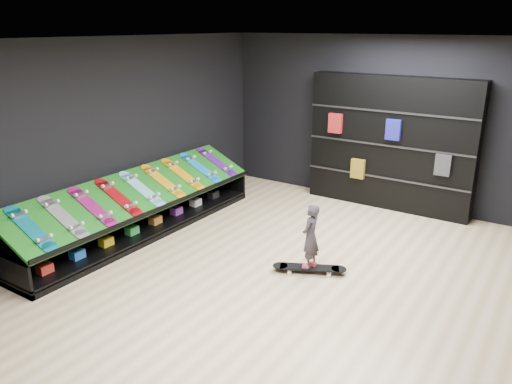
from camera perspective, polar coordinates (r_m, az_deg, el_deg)
The scene contains 19 objects.
floor at distance 6.76m, azimuth 2.64°, elevation -9.27°, with size 6.00×7.00×0.01m, color beige.
ceiling at distance 5.98m, azimuth 3.09°, elevation 17.06°, with size 6.00×7.00×0.01m, color white.
wall_back at distance 9.32m, azimuth 14.00°, elevation 7.82°, with size 6.00×0.02×3.00m, color black.
wall_front at distance 3.83m, azimuth -25.33°, elevation -9.05°, with size 6.00×0.02×3.00m, color black.
wall_left at distance 8.10m, azimuth -15.84°, elevation 6.09°, with size 0.02×7.00×3.00m, color black.
display_rack at distance 8.13m, azimuth -12.97°, elevation -2.85°, with size 0.90×4.50×0.50m, color black, non-canonical shape.
turf_ramp at distance 7.94m, azimuth -12.95°, elevation 0.18°, with size 1.00×4.50×0.04m, color #0E560D.
back_shelving at distance 9.13m, azimuth 15.12°, elevation 5.38°, with size 2.92×0.34×2.34m, color black.
floor_skateboard at distance 6.78m, azimuth 6.10°, elevation -8.81°, with size 0.98×0.22×0.09m, color black, non-canonical shape.
child at distance 6.65m, azimuth 6.20°, elevation -6.45°, with size 0.20×0.14×0.53m, color black.
display_board_0 at distance 6.84m, azimuth -24.34°, elevation -3.85°, with size 0.98×0.22×0.09m, color #0C8C99, non-canonical shape.
display_board_1 at distance 7.08m, azimuth -21.16°, elevation -2.69°, with size 0.98×0.22×0.09m, color black, non-canonical shape.
display_board_2 at distance 7.34m, azimuth -18.20°, elevation -1.60°, with size 0.98×0.22×0.09m, color #E5198C, non-canonical shape.
display_board_3 at distance 7.62m, azimuth -15.45°, elevation -0.59°, with size 0.98×0.22×0.09m, color red, non-canonical shape.
display_board_4 at distance 7.93m, azimuth -12.90°, elevation 0.35°, with size 0.98×0.22×0.09m, color #0CB2E5, non-canonical shape.
display_board_5 at distance 8.24m, azimuth -10.55°, elevation 1.22°, with size 0.98×0.22×0.09m, color orange, non-canonical shape.
display_board_6 at distance 8.57m, azimuth -8.37°, elevation 2.02°, with size 0.98×0.22×0.09m, color yellow, non-canonical shape.
display_board_7 at distance 8.92m, azimuth -6.36°, elevation 2.75°, with size 0.98×0.22×0.09m, color blue, non-canonical shape.
display_board_8 at distance 9.27m, azimuth -4.49°, elevation 3.43°, with size 0.98×0.22×0.09m, color purple, non-canonical shape.
Camera 1 is at (3.02, -5.15, 3.16)m, focal length 35.00 mm.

